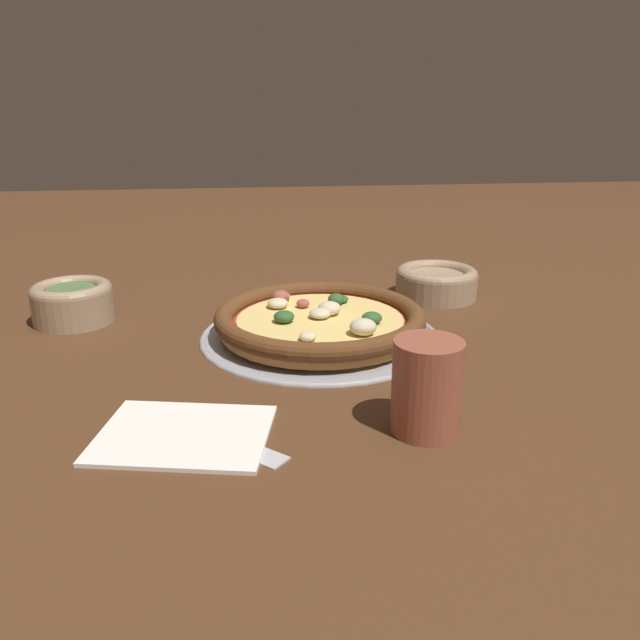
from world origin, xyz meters
TOP-DOWN VIEW (x-y plane):
  - ground_plane at (0.00, 0.00)m, footprint 3.00×3.00m
  - pizza_tray at (0.00, 0.00)m, footprint 0.30×0.30m
  - pizza at (0.00, 0.00)m, footprint 0.26×0.26m
  - bowl_near at (0.20, 0.15)m, footprint 0.12×0.12m
  - bowl_far at (-0.32, 0.10)m, footprint 0.11×0.11m
  - drinking_cup at (0.06, -0.25)m, footprint 0.06×0.06m
  - napkin at (-0.15, -0.23)m, footprint 0.17×0.14m
  - fork at (-0.12, -0.24)m, footprint 0.13×0.12m

SIDE VIEW (x-z plane):
  - ground_plane at x=0.00m, z-range 0.00..0.00m
  - fork at x=-0.12m, z-range 0.00..0.00m
  - pizza_tray at x=0.00m, z-range 0.00..0.01m
  - napkin at x=-0.15m, z-range 0.00..0.01m
  - pizza at x=0.00m, z-range 0.01..0.04m
  - bowl_near at x=0.20m, z-range 0.00..0.05m
  - bowl_far at x=-0.32m, z-range 0.00..0.06m
  - drinking_cup at x=0.06m, z-range 0.00..0.09m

